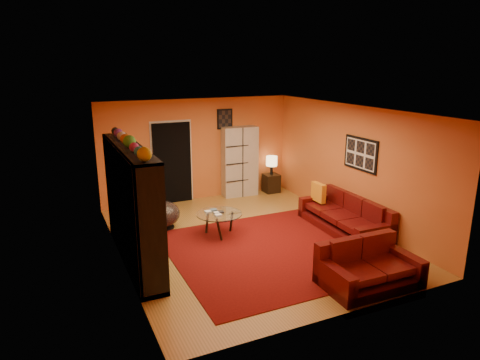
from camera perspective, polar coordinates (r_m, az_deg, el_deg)
name	(u,v)px	position (r m, az deg, el deg)	size (l,w,h in m)	color
floor	(248,239)	(8.77, 1.11, -7.84)	(6.00, 6.00, 0.00)	olive
ceiling	(249,110)	(8.11, 1.21, 9.31)	(6.00, 6.00, 0.00)	white
wall_back	(198,150)	(11.05, -5.64, 4.04)	(6.00, 6.00, 0.00)	#D2682E
wall_front	(346,230)	(5.93, 13.96, -6.44)	(6.00, 6.00, 0.00)	#D2682E
wall_left	(118,193)	(7.64, -15.99, -1.64)	(6.00, 6.00, 0.00)	#D2682E
wall_right	(351,165)	(9.67, 14.63, 1.98)	(6.00, 6.00, 0.00)	#D2682E
rug	(269,251)	(8.24, 3.89, -9.41)	(3.60, 3.60, 0.01)	#540A09
doorway	(172,163)	(10.87, -9.02, 2.23)	(0.95, 0.10, 2.04)	black
wall_art_right	(361,154)	(9.37, 15.80, 3.36)	(0.03, 1.00, 0.70)	black
wall_art_back	(225,119)	(11.18, -2.04, 8.13)	(0.42, 0.03, 0.52)	black
entertainment_unit	(132,205)	(7.74, -14.21, -3.22)	(0.45, 3.00, 2.10)	black
tv	(134,206)	(7.85, -13.95, -3.36)	(0.13, 0.96, 0.55)	black
sofa	(347,217)	(9.43, 14.07, -4.77)	(0.99, 2.25, 0.85)	#48090A
loveseat	(366,267)	(7.31, 16.49, -11.04)	(1.56, 0.95, 0.85)	#48090A
throw_pillow	(318,192)	(9.82, 10.42, -1.62)	(0.12, 0.42, 0.42)	orange
coffee_table	(219,216)	(8.80, -2.80, -4.77)	(0.94, 0.94, 0.47)	silver
storage_cabinet	(240,162)	(11.35, -0.06, 2.48)	(0.93, 0.41, 1.85)	beige
bowl_chair	(163,214)	(9.35, -10.23, -4.51)	(0.73, 0.73, 0.59)	black
side_table	(271,183)	(11.82, 4.18, -0.42)	(0.40, 0.40, 0.50)	black
table_lamp	(272,162)	(11.67, 4.24, 2.47)	(0.30, 0.30, 0.51)	black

